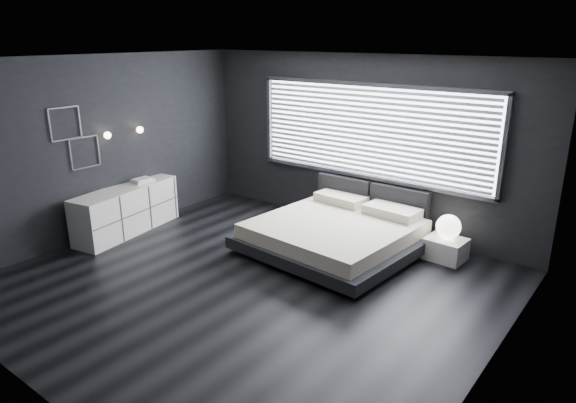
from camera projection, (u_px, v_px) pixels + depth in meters
The scene contains 12 objects.
room at pixel (245, 180), 6.21m from camera, with size 6.04×6.00×2.80m.
window at pixel (370, 132), 8.06m from camera, with size 4.14×0.09×1.52m.
headboard at pixel (371, 197), 8.27m from camera, with size 1.96×0.16×0.52m.
sconce_near at pixel (107, 135), 7.86m from camera, with size 0.18×0.11×0.11m.
sconce_far at pixel (140, 130), 8.31m from camera, with size 0.18×0.11×0.11m.
wall_art_upper at pixel (65, 124), 7.38m from camera, with size 0.01×0.48×0.48m.
wall_art_lower at pixel (85, 153), 7.71m from camera, with size 0.01×0.48×0.48m.
bed at pixel (336, 233), 7.58m from camera, with size 2.47×2.37×0.60m.
nightstand at pixel (445, 249), 7.32m from camera, with size 0.54×0.45×0.31m, color silver.
orb_lamp at pixel (448, 227), 7.25m from camera, with size 0.35×0.35×0.35m, color white.
dresser at pixel (127, 210), 8.28m from camera, with size 0.84×1.94×0.75m.
book_stack at pixel (143, 180), 8.45m from camera, with size 0.29×0.36×0.07m.
Camera 1 is at (4.06, -4.42, 3.08)m, focal length 32.00 mm.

